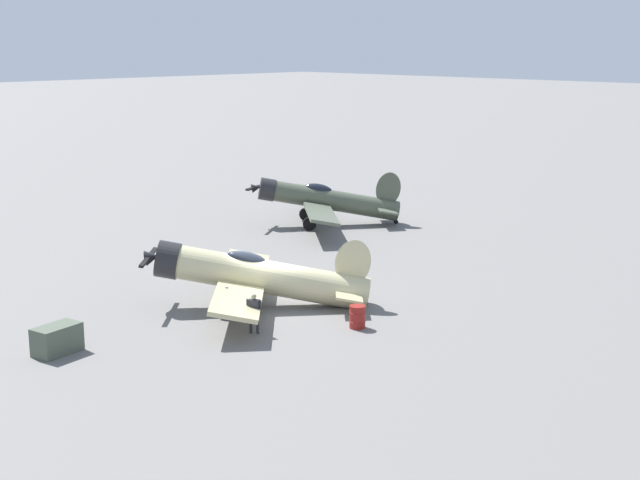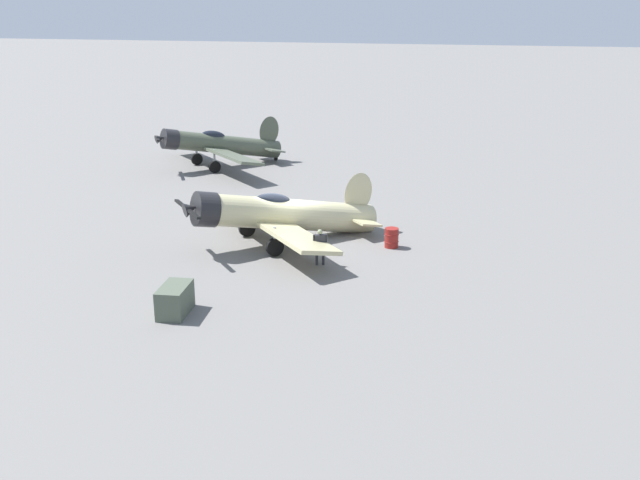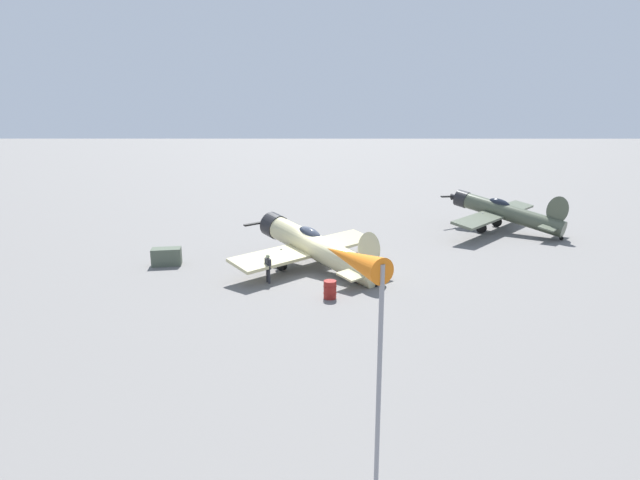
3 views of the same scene
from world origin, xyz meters
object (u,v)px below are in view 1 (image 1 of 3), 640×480
(airplane_foreground, at_px, (255,276))
(airplane_mid_apron, at_px, (324,199))
(fuel_drum, at_px, (357,317))
(ground_crew_mechanic, at_px, (254,310))
(equipment_crate, at_px, (57,340))

(airplane_foreground, bearing_deg, airplane_mid_apron, -100.59)
(airplane_mid_apron, height_order, fuel_drum, airplane_mid_apron)
(ground_crew_mechanic, bearing_deg, airplane_foreground, 19.16)
(airplane_foreground, distance_m, airplane_mid_apron, 17.49)
(airplane_foreground, height_order, fuel_drum, airplane_foreground)
(ground_crew_mechanic, relative_size, equipment_crate, 0.85)
(airplane_mid_apron, bearing_deg, equipment_crate, 62.14)
(airplane_mid_apron, height_order, equipment_crate, airplane_mid_apron)
(fuel_drum, bearing_deg, airplane_mid_apron, -42.24)
(airplane_foreground, height_order, ground_crew_mechanic, airplane_foreground)
(fuel_drum, bearing_deg, airplane_foreground, 9.68)
(airplane_foreground, bearing_deg, fuel_drum, 144.48)
(airplane_mid_apron, distance_m, fuel_drum, 20.17)
(airplane_foreground, bearing_deg, ground_crew_mechanic, 92.40)
(airplane_mid_apron, relative_size, equipment_crate, 5.72)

